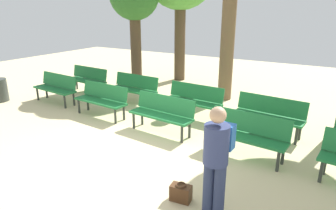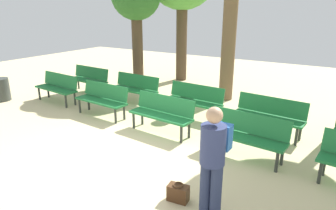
{
  "view_description": "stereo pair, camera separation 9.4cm",
  "coord_description": "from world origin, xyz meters",
  "px_view_note": "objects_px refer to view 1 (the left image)",
  "views": [
    {
      "loc": [
        3.58,
        -4.0,
        2.85
      ],
      "look_at": [
        0.0,
        1.97,
        0.55
      ],
      "focal_mm": 31.8,
      "sensor_mm": 36.0,
      "label": 1
    },
    {
      "loc": [
        3.66,
        -3.95,
        2.85
      ],
      "look_at": [
        0.0,
        1.97,
        0.55
      ],
      "focal_mm": 31.8,
      "sensor_mm": 36.0,
      "label": 2
    }
  ],
  "objects_px": {
    "bench_r0_c2": "(162,112)",
    "handbag": "(181,193)",
    "bench_r1_c0": "(87,78)",
    "bench_r1_c2": "(194,99)",
    "tree_0": "(227,51)",
    "bench_r0_c0": "(56,87)",
    "bench_r0_c3": "(247,133)",
    "visitor_with_backpack": "(217,156)",
    "bench_r1_c1": "(134,87)",
    "bench_r0_c1": "(102,98)",
    "bench_r1_c3": "(269,113)"
  },
  "relations": [
    {
      "from": "bench_r0_c0",
      "to": "bench_r0_c3",
      "type": "distance_m",
      "value": 6.15
    },
    {
      "from": "bench_r1_c1",
      "to": "bench_r1_c0",
      "type": "bearing_deg",
      "value": 178.93
    },
    {
      "from": "bench_r1_c0",
      "to": "bench_r1_c3",
      "type": "xyz_separation_m",
      "value": [
        6.24,
        -0.43,
        0.0
      ]
    },
    {
      "from": "bench_r0_c3",
      "to": "visitor_with_backpack",
      "type": "bearing_deg",
      "value": -81.3
    },
    {
      "from": "bench_r1_c0",
      "to": "bench_r1_c1",
      "type": "bearing_deg",
      "value": -0.53
    },
    {
      "from": "bench_r0_c0",
      "to": "bench_r1_c2",
      "type": "relative_size",
      "value": 1.0
    },
    {
      "from": "bench_r0_c0",
      "to": "tree_0",
      "type": "height_order",
      "value": "tree_0"
    },
    {
      "from": "bench_r0_c3",
      "to": "bench_r1_c3",
      "type": "bearing_deg",
      "value": 89.9
    },
    {
      "from": "handbag",
      "to": "bench_r1_c1",
      "type": "bearing_deg",
      "value": 135.04
    },
    {
      "from": "bench_r1_c2",
      "to": "visitor_with_backpack",
      "type": "xyz_separation_m",
      "value": [
        2.05,
        -3.49,
        0.43
      ]
    },
    {
      "from": "bench_r1_c1",
      "to": "visitor_with_backpack",
      "type": "bearing_deg",
      "value": -38.49
    },
    {
      "from": "bench_r1_c2",
      "to": "tree_0",
      "type": "distance_m",
      "value": 2.27
    },
    {
      "from": "bench_r0_c3",
      "to": "tree_0",
      "type": "height_order",
      "value": "tree_0"
    },
    {
      "from": "bench_r1_c1",
      "to": "visitor_with_backpack",
      "type": "height_order",
      "value": "visitor_with_backpack"
    },
    {
      "from": "bench_r1_c1",
      "to": "bench_r1_c3",
      "type": "xyz_separation_m",
      "value": [
        4.12,
        -0.29,
        0.0
      ]
    },
    {
      "from": "bench_r1_c0",
      "to": "bench_r0_c2",
      "type": "bearing_deg",
      "value": -18.47
    },
    {
      "from": "bench_r0_c0",
      "to": "handbag",
      "type": "distance_m",
      "value": 6.22
    },
    {
      "from": "bench_r0_c0",
      "to": "tree_0",
      "type": "xyz_separation_m",
      "value": [
        4.36,
        3.05,
        1.03
      ]
    },
    {
      "from": "bench_r0_c2",
      "to": "bench_r1_c0",
      "type": "xyz_separation_m",
      "value": [
        -4.07,
        1.62,
        0.0
      ]
    },
    {
      "from": "bench_r1_c0",
      "to": "visitor_with_backpack",
      "type": "xyz_separation_m",
      "value": [
        6.29,
        -3.78,
        0.43
      ]
    },
    {
      "from": "bench_r1_c2",
      "to": "tree_0",
      "type": "xyz_separation_m",
      "value": [
        0.12,
        2.02,
        1.03
      ]
    },
    {
      "from": "bench_r0_c1",
      "to": "bench_r1_c2",
      "type": "xyz_separation_m",
      "value": [
        2.17,
        1.22,
        0.0
      ]
    },
    {
      "from": "bench_r0_c3",
      "to": "bench_r0_c0",
      "type": "bearing_deg",
      "value": -179.94
    },
    {
      "from": "bench_r1_c0",
      "to": "tree_0",
      "type": "relative_size",
      "value": 0.53
    },
    {
      "from": "bench_r0_c2",
      "to": "bench_r0_c3",
      "type": "distance_m",
      "value": 2.07
    },
    {
      "from": "bench_r0_c2",
      "to": "bench_r1_c0",
      "type": "height_order",
      "value": "same"
    },
    {
      "from": "bench_r0_c3",
      "to": "handbag",
      "type": "relative_size",
      "value": 4.82
    },
    {
      "from": "bench_r0_c3",
      "to": "bench_r1_c0",
      "type": "distance_m",
      "value": 6.39
    },
    {
      "from": "bench_r0_c0",
      "to": "bench_r0_c2",
      "type": "relative_size",
      "value": 1.0
    },
    {
      "from": "bench_r0_c0",
      "to": "bench_r0_c3",
      "type": "height_order",
      "value": "same"
    },
    {
      "from": "visitor_with_backpack",
      "to": "handbag",
      "type": "distance_m",
      "value": 0.98
    },
    {
      "from": "bench_r0_c1",
      "to": "handbag",
      "type": "distance_m",
      "value": 4.29
    },
    {
      "from": "bench_r1_c1",
      "to": "bench_r1_c2",
      "type": "height_order",
      "value": "same"
    },
    {
      "from": "bench_r1_c2",
      "to": "bench_r1_c1",
      "type": "bearing_deg",
      "value": 179.43
    },
    {
      "from": "bench_r1_c0",
      "to": "tree_0",
      "type": "height_order",
      "value": "tree_0"
    },
    {
      "from": "bench_r0_c3",
      "to": "visitor_with_backpack",
      "type": "height_order",
      "value": "visitor_with_backpack"
    },
    {
      "from": "bench_r0_c2",
      "to": "bench_r1_c3",
      "type": "xyz_separation_m",
      "value": [
        2.17,
        1.19,
        0.0
      ]
    },
    {
      "from": "bench_r0_c1",
      "to": "bench_r1_c3",
      "type": "relative_size",
      "value": 0.99
    },
    {
      "from": "bench_r1_c0",
      "to": "visitor_with_backpack",
      "type": "height_order",
      "value": "visitor_with_backpack"
    },
    {
      "from": "bench_r0_c0",
      "to": "tree_0",
      "type": "bearing_deg",
      "value": 39.48
    },
    {
      "from": "bench_r1_c0",
      "to": "visitor_with_backpack",
      "type": "distance_m",
      "value": 7.35
    },
    {
      "from": "tree_0",
      "to": "bench_r0_c0",
      "type": "bearing_deg",
      "value": -145.03
    },
    {
      "from": "bench_r0_c2",
      "to": "handbag",
      "type": "relative_size",
      "value": 4.82
    },
    {
      "from": "bench_r0_c3",
      "to": "handbag",
      "type": "distance_m",
      "value": 2.03
    },
    {
      "from": "bench_r0_c0",
      "to": "bench_r1_c3",
      "type": "xyz_separation_m",
      "value": [
        6.24,
        0.89,
        0.0
      ]
    },
    {
      "from": "tree_0",
      "to": "bench_r1_c0",
      "type": "bearing_deg",
      "value": -158.37
    },
    {
      "from": "bench_r0_c2",
      "to": "bench_r1_c1",
      "type": "distance_m",
      "value": 2.45
    },
    {
      "from": "bench_r0_c1",
      "to": "bench_r0_c2",
      "type": "bearing_deg",
      "value": 0.26
    },
    {
      "from": "bench_r0_c1",
      "to": "handbag",
      "type": "height_order",
      "value": "bench_r0_c1"
    },
    {
      "from": "bench_r0_c3",
      "to": "bench_r1_c1",
      "type": "xyz_separation_m",
      "value": [
        -4.01,
        1.65,
        0.0
      ]
    }
  ]
}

